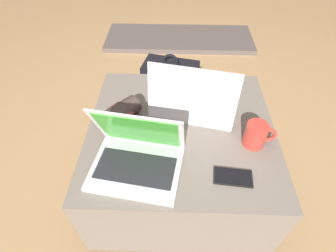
# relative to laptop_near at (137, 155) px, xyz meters

# --- Properties ---
(ground_plane) EXTENTS (14.00, 14.00, 0.00)m
(ground_plane) POSITION_rel_laptop_near_xyz_m (0.17, 0.20, -0.50)
(ground_plane) COLOR tan
(ottoman) EXTENTS (0.81, 0.78, 0.45)m
(ottoman) POSITION_rel_laptop_near_xyz_m (0.17, 0.20, -0.28)
(ottoman) COLOR #3D3832
(ottoman) RESTS_ON ground_plane
(laptop_near) EXTENTS (0.37, 0.31, 0.25)m
(laptop_near) POSITION_rel_laptop_near_xyz_m (0.00, 0.00, 0.00)
(laptop_near) COLOR silver
(laptop_near) RESTS_ON ottoman
(laptop_far) EXTENTS (0.41, 0.33, 0.27)m
(laptop_far) POSITION_rel_laptop_near_xyz_m (0.22, 0.30, 0.00)
(laptop_far) COLOR silver
(laptop_far) RESTS_ON ottoman
(cell_phone) EXTENTS (0.15, 0.09, 0.01)m
(cell_phone) POSITION_rel_laptop_near_xyz_m (0.35, -0.05, -0.05)
(cell_phone) COLOR black
(cell_phone) RESTS_ON ottoman
(backpack) EXTENTS (0.35, 0.28, 0.50)m
(backpack) POSITION_rel_laptop_near_xyz_m (0.11, 0.72, -0.30)
(backpack) COLOR black
(backpack) RESTS_ON ground_plane
(wrist_brace) EXTENTS (0.18, 0.18, 0.08)m
(wrist_brace) POSITION_rel_laptop_near_xyz_m (-0.10, 0.24, -0.01)
(wrist_brace) COLOR #3D332D
(wrist_brace) RESTS_ON ottoman
(coffee_mug) EXTENTS (0.13, 0.09, 0.10)m
(coffee_mug) POSITION_rel_laptop_near_xyz_m (0.46, 0.12, 0.00)
(coffee_mug) COLOR red
(coffee_mug) RESTS_ON ottoman
(fireplace_hearth) EXTENTS (1.40, 0.50, 0.04)m
(fireplace_hearth) POSITION_rel_laptop_near_xyz_m (0.17, 1.78, -0.48)
(fireplace_hearth) COLOR #564C47
(fireplace_hearth) RESTS_ON ground_plane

